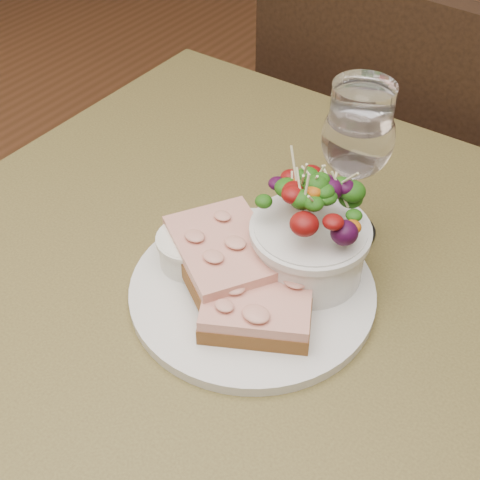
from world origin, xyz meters
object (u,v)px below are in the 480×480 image
Objects in this scene: sandwich_front at (257,309)px; salad_bowl at (311,228)px; cafe_table at (247,353)px; dinner_plate at (252,290)px; chair_far at (383,239)px; ramekin at (190,248)px; wine_glass at (357,142)px; sandwich_back at (224,254)px.

salad_bowl is (0.01, 0.09, 0.04)m from sandwich_front.
sandwich_front is (0.03, -0.03, 0.13)m from cafe_table.
cafe_table is at bearing -177.31° from dinner_plate.
sandwich_front is at bearing -93.61° from salad_bowl.
chair_far reaches higher than ramekin.
dinner_plate is 2.00× the size of salad_bowl.
dinner_plate is 0.08m from ramekin.
wine_glass is at bearing 75.30° from cafe_table.
chair_far reaches higher than cafe_table.
ramekin is at bearing 95.82° from chair_far.
dinner_plate is at bearing -123.46° from salad_bowl.
cafe_table is 0.11m from dinner_plate.
sandwich_front is at bearing 104.20° from chair_far.
sandwich_back reaches higher than dinner_plate.
sandwich_front is 0.10m from salad_bowl.
salad_bowl is at bearing 28.98° from ramekin.
cafe_table is 0.14m from sandwich_back.
sandwich_back is 0.04m from ramekin.
sandwich_front is (0.13, -0.69, 0.48)m from chair_far.
sandwich_back is at bearing -144.38° from salad_bowl.
sandwich_back is at bearing 99.16° from chair_far.
chair_far is 5.73× the size of sandwich_back.
wine_glass is at bearing 77.18° from dinner_plate.
chair_far is at bearing 127.63° from sandwich_back.
ramekin is at bearing 137.98° from sandwich_front.
salad_bowl reaches higher than sandwich_front.
cafe_table is at bearing 106.76° from sandwich_front.
chair_far is 5.14× the size of wine_glass.
wine_glass is (0.04, 0.14, 0.22)m from cafe_table.
chair_far is 6.95× the size of sandwich_front.
chair_far is 0.82m from ramekin.
sandwich_front is 0.74× the size of wine_glass.
sandwich_front is at bearing -50.51° from dinner_plate.
chair_far is at bearing 72.84° from sandwich_front.
sandwich_back is at bearing 14.08° from ramekin.
wine_glass is (0.11, 0.15, 0.09)m from ramekin.
cafe_table is 0.27m from wine_glass.
salad_bowl is at bearing 56.54° from dinner_plate.
dinner_plate is at bearing 102.29° from chair_far.
wine_glass reaches higher than chair_far.
cafe_table is at bearing -127.02° from salad_bowl.
sandwich_front reaches higher than dinner_plate.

